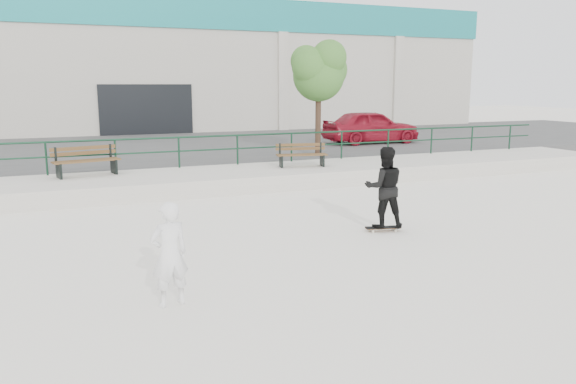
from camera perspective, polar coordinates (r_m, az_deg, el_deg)
name	(u,v)px	position (r m, az deg, el deg)	size (l,w,h in m)	color
ground	(380,285)	(9.36, 9.36, -9.28)	(120.00, 120.00, 0.00)	white
ledge	(220,179)	(17.81, -6.92, 1.28)	(30.00, 3.00, 0.50)	#BAB5AA
parking_strip	(169,150)	(26.03, -12.03, 4.15)	(60.00, 14.00, 0.50)	#3F3F3F
railing	(209,144)	(18.93, -8.07, 4.85)	(28.00, 0.06, 1.03)	#133623
commercial_building	(126,63)	(39.72, -16.15, 12.47)	(44.20, 16.33, 8.00)	beige
bench_left	(86,161)	(17.85, -19.83, 2.97)	(2.00, 0.95, 0.89)	brown
bench_right	(301,155)	(18.72, 1.38, 3.77)	(1.74, 0.82, 0.77)	brown
tree	(319,70)	(21.60, 3.19, 12.30)	(2.43, 2.16, 4.32)	#4B3325
red_car	(371,127)	(26.51, 8.41, 6.60)	(1.81, 4.51, 1.54)	maroon
skateboard	(383,228)	(12.63, 9.63, -3.61)	(0.81, 0.37, 0.09)	black
standing_skater	(384,187)	(12.43, 9.76, 0.47)	(0.87, 0.68, 1.79)	black
seated_skater	(169,254)	(8.36, -11.96, -6.21)	(0.57, 0.37, 1.56)	white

